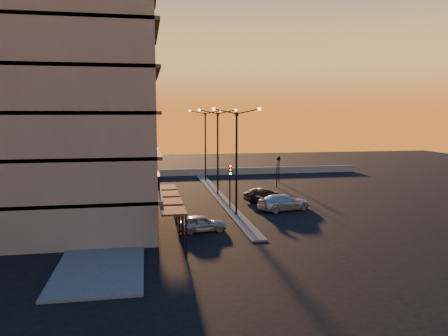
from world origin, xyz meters
The scene contains 14 objects.
ground centered at (0.00, 0.00, 0.00)m, with size 120.00×120.00×0.00m, color black.
sidewalk_west centered at (-10.50, 4.00, 0.06)m, with size 5.00×40.00×0.12m, color #4C4C4A.
median centered at (0.00, 10.00, 0.06)m, with size 1.20×36.00×0.12m, color #4C4C4A.
parapet centered at (2.00, 26.00, 0.50)m, with size 44.00×0.50×1.00m, color gray.
building centered at (-14.00, 0.03, 11.91)m, with size 14.35×17.08×25.00m.
streetlamp_near centered at (0.00, 0.00, 5.59)m, with size 4.32×0.32×9.51m.
streetlamp_mid centered at (0.00, 10.00, 5.59)m, with size 4.32×0.32×9.51m.
streetlamp_far centered at (0.00, 20.00, 5.59)m, with size 4.32×0.32×9.51m.
traffic_light_main centered at (0.00, 2.87, 2.89)m, with size 0.28×0.44×4.25m.
signal_east_a centered at (8.00, 14.00, 1.93)m, with size 0.13×0.16×3.60m.
signal_east_b centered at (9.50, 18.00, 3.10)m, with size 0.42×1.99×3.60m.
car_hatchback centered at (-3.65, -4.54, 0.64)m, with size 1.51×3.75×1.28m, color #9CA0A3.
car_sedan centered at (4.12, 5.65, 0.68)m, with size 1.44×4.12×1.36m, color black.
car_wagon centered at (4.88, 1.53, 0.74)m, with size 2.08×5.12×1.49m, color silver.
Camera 1 is at (-7.73, -36.85, 8.94)m, focal length 35.00 mm.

